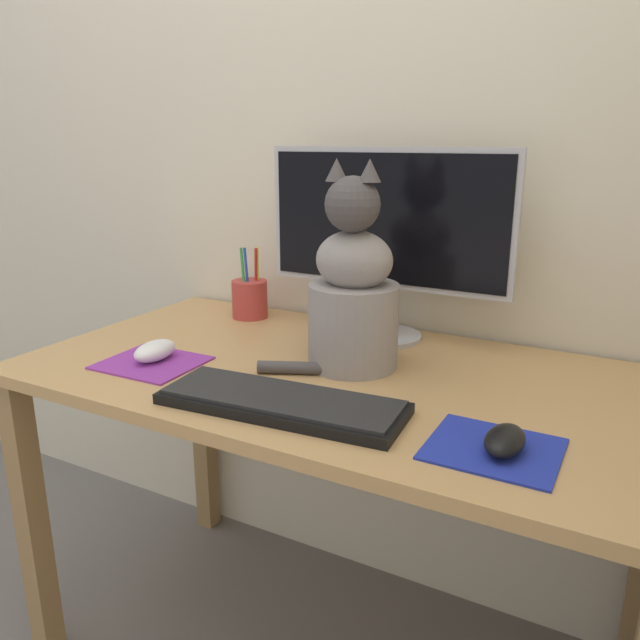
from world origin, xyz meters
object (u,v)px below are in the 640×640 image
object	(u,v)px
monitor	(387,231)
cat	(353,293)
keyboard	(281,402)
computer_mouse_left	(155,351)
computer_mouse_right	(505,440)
pen_cup	(250,298)

from	to	relation	value
monitor	cat	size ratio (longest dim) A/B	1.38
keyboard	computer_mouse_left	xyz separation A→B (m)	(-0.34, 0.07, 0.01)
monitor	computer_mouse_right	bearing A→B (deg)	-48.95
monitor	keyboard	bearing A→B (deg)	-90.18
monitor	pen_cup	xyz separation A→B (m)	(-0.37, 0.00, -0.19)
monitor	cat	distance (m)	0.22
keyboard	computer_mouse_left	size ratio (longest dim) A/B	4.18
computer_mouse_left	computer_mouse_right	distance (m)	0.71
cat	monitor	bearing A→B (deg)	90.05
computer_mouse_left	pen_cup	world-z (taller)	pen_cup
monitor	computer_mouse_left	world-z (taller)	monitor
keyboard	pen_cup	bearing A→B (deg)	125.18
cat	pen_cup	bearing A→B (deg)	148.53
computer_mouse_left	cat	xyz separation A→B (m)	(0.36, 0.17, 0.13)
pen_cup	computer_mouse_left	bearing A→B (deg)	-86.83
monitor	pen_cup	bearing A→B (deg)	179.87
computer_mouse_right	pen_cup	distance (m)	0.84
keyboard	monitor	bearing A→B (deg)	85.18
keyboard	cat	size ratio (longest dim) A/B	1.07
computer_mouse_right	cat	distance (m)	0.43
pen_cup	monitor	bearing A→B (deg)	-0.13
keyboard	computer_mouse_right	bearing A→B (deg)	-1.52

